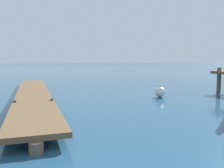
# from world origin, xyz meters

# --- Properties ---
(floating_dock) EXTENTS (2.85, 17.94, 0.53)m
(floating_dock) POSITION_xyz_m (-5.34, 13.45, 0.36)
(floating_dock) COLOR brown
(floating_dock) RESTS_ON ground
(mooring_buoy) EXTENTS (0.64, 0.64, 0.71)m
(mooring_buoy) POSITION_xyz_m (2.26, 12.20, 0.32)
(mooring_buoy) COLOR silver
(mooring_buoy) RESTS_ON ground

